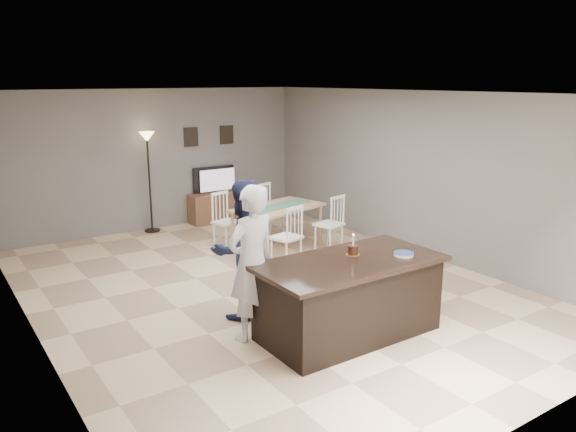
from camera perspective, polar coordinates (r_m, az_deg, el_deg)
floor at (r=8.04m, az=-2.29°, el=-7.25°), size 8.00×8.00×0.00m
room_shell at (r=7.60m, az=-2.41°, el=4.64°), size 8.00×8.00×8.00m
kitchen_island at (r=6.51m, az=6.16°, el=-8.20°), size 2.15×1.10×0.90m
tv_console at (r=11.67m, az=-7.10°, el=0.91°), size 1.20×0.40×0.60m
television at (r=11.62m, az=-7.34°, el=3.68°), size 0.91×0.12×0.53m
tv_screen_glow at (r=11.55m, az=-7.16°, el=3.66°), size 0.78×0.00×0.78m
picture_frames at (r=11.59m, az=-8.01°, el=8.07°), size 1.10×0.02×0.38m
doorway at (r=4.49m, az=-19.73°, el=-8.30°), size 0.00×2.10×2.65m
woman at (r=6.26m, az=-3.70°, el=-4.81°), size 0.71×0.54×1.78m
man at (r=6.85m, az=-4.61°, el=-3.43°), size 0.86×0.69×1.72m
birthday_cake at (r=6.54m, az=6.62°, el=-3.42°), size 0.16×0.16×0.25m
plate_stack at (r=6.61m, az=11.68°, el=-3.80°), size 0.23×0.23×0.04m
dining_table at (r=9.65m, az=-1.06°, el=0.22°), size 1.89×2.09×0.97m
floor_lamp at (r=10.92m, az=-14.04°, el=6.05°), size 0.29×0.29×1.92m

